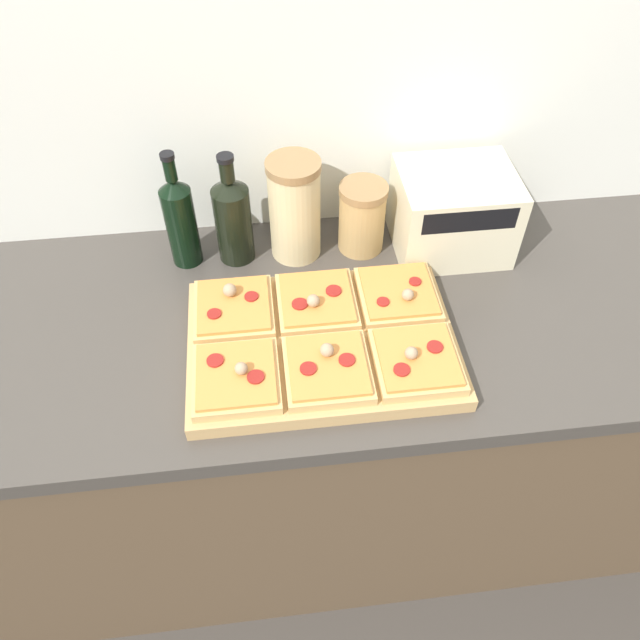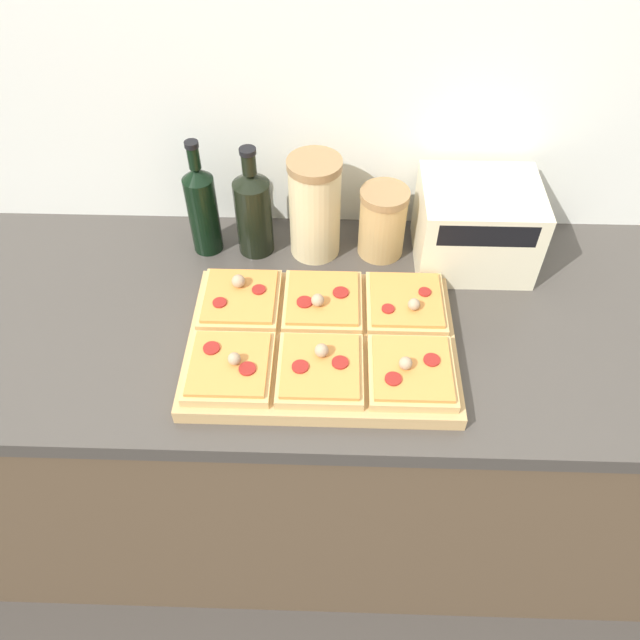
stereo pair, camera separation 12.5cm
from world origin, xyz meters
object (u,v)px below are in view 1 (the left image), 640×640
(grain_jar_short, at_px, (362,217))
(toaster_oven, at_px, (453,212))
(cutting_board, at_px, (322,343))
(grain_jar_tall, at_px, (295,209))
(olive_oil_bottle, at_px, (180,220))
(wine_bottle, at_px, (233,218))

(grain_jar_short, relative_size, toaster_oven, 0.60)
(cutting_board, xyz_separation_m, grain_jar_tall, (-0.02, 0.30, 0.11))
(cutting_board, bearing_deg, olive_oil_bottle, 132.22)
(olive_oil_bottle, bearing_deg, grain_jar_tall, 0.00)
(olive_oil_bottle, relative_size, wine_bottle, 1.05)
(grain_jar_short, bearing_deg, grain_jar_tall, 180.00)
(olive_oil_bottle, xyz_separation_m, toaster_oven, (0.61, -0.02, -0.02))
(olive_oil_bottle, height_order, wine_bottle, olive_oil_bottle)
(wine_bottle, relative_size, toaster_oven, 0.96)
(olive_oil_bottle, xyz_separation_m, grain_jar_tall, (0.25, 0.00, 0.01))
(cutting_board, height_order, grain_jar_short, grain_jar_short)
(olive_oil_bottle, bearing_deg, grain_jar_short, 0.00)
(cutting_board, distance_m, olive_oil_bottle, 0.42)
(cutting_board, distance_m, toaster_oven, 0.45)
(olive_oil_bottle, distance_m, wine_bottle, 0.11)
(cutting_board, bearing_deg, grain_jar_short, 67.01)
(toaster_oven, bearing_deg, wine_bottle, 177.83)
(toaster_oven, bearing_deg, grain_jar_tall, 177.00)
(grain_jar_tall, bearing_deg, wine_bottle, 180.00)
(grain_jar_short, bearing_deg, toaster_oven, -5.21)
(wine_bottle, bearing_deg, olive_oil_bottle, -180.00)
(olive_oil_bottle, bearing_deg, wine_bottle, 0.00)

